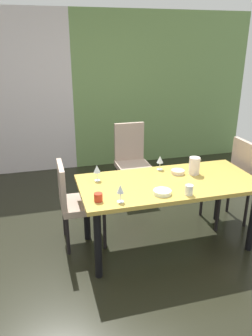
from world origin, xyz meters
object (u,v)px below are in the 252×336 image
Objects in this scene: dining_table at (169,189)px; cup_south at (189,190)px; wine_glass_east at (97,169)px; pitcher_rear at (194,166)px; chair_left_far at (75,199)px; wine_glass_near_shelf at (120,190)px; serving_bowl_right at (162,192)px; wine_glass_left at (160,160)px; serving_bowl_corner at (178,172)px; cup_north at (98,197)px; chair_right_far at (233,179)px; chair_head_far at (131,157)px.

dining_table is 19.05× the size of cup_south.
pitcher_rear is at bearing -5.33° from wine_glass_east.
chair_left_far is (-0.93, 0.29, -0.13)m from dining_table.
cup_south is at bearing 57.64° from chair_left_far.
wine_glass_near_shelf is 0.43m from serving_bowl_right.
wine_glass_left is 0.38m from pitcher_rear.
serving_bowl_corner is (0.14, -0.17, -0.09)m from wine_glass_left.
wine_glass_left is at bearing 130.55° from serving_bowl_corner.
chair_left_far is 1.20m from cup_south.
wine_glass_near_shelf is at bearing -133.66° from wine_glass_left.
chair_left_far is at bearing 147.64° from cup_south.
dining_table is at bearing 17.80° from cup_north.
chair_left_far reaches higher than wine_glass_near_shelf.
wine_glass_east is 0.47m from cup_north.
wine_glass_near_shelf is 1.02m from pitcher_rear.
dining_table is 0.37m from cup_south.
chair_right_far reaches higher than cup_south.
pitcher_rear is at bearing 24.84° from wine_glass_near_shelf.
chair_left_far is 11.97× the size of cup_north.
chair_head_far is 13.31× the size of cup_north.
serving_bowl_right is 0.64m from pitcher_rear.
wine_glass_east is 2.15× the size of cup_north.
wine_glass_left is (0.72, 0.12, -0.01)m from wine_glass_east.
wine_glass_east is 0.94m from cup_south.
wine_glass_east is (-1.63, -0.07, 0.31)m from chair_right_far.
cup_south is (-0.88, -0.63, 0.24)m from chair_right_far.
chair_head_far is 6.18× the size of wine_glass_east.
wine_glass_east is at bearing 176.95° from serving_bowl_corner.
pitcher_rear is (0.35, -1.20, 0.28)m from chair_head_far.
chair_head_far is 6.27× the size of wine_glass_near_shelf.
pitcher_rear is at bearing 36.55° from serving_bowl_right.
serving_bowl_right is 2.21× the size of cup_north.
chair_head_far is at bearing 84.21° from serving_bowl_right.
wine_glass_left is 0.68m from cup_south.
serving_bowl_right is at bearing 54.10° from chair_left_far.
cup_north is 1.17m from pitcher_rear.
chair_left_far is 0.61m from cup_north.
wine_glass_near_shelf is (0.34, -0.60, 0.34)m from chair_left_far.
chair_right_far reaches higher than wine_glass_left.
pitcher_rear is at bearing -16.88° from serving_bowl_corner.
pitcher_rear is at bearing 19.12° from dining_table.
cup_north is (-0.76, -1.56, 0.22)m from chair_head_far.
cup_south is at bearing -2.45° from wine_glass_near_shelf.
wine_glass_east is 1.01× the size of wine_glass_near_shelf.
wine_glass_east is 0.73m from wine_glass_left.
serving_bowl_corner is at bearing 51.18° from serving_bowl_right.
chair_right_far is 5.89× the size of serving_bowl_right.
serving_bowl_right is (-0.16, -1.57, 0.20)m from chair_head_far.
wine_glass_near_shelf reaches higher than serving_bowl_corner.
wine_glass_left is 1.09× the size of serving_bowl_corner.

